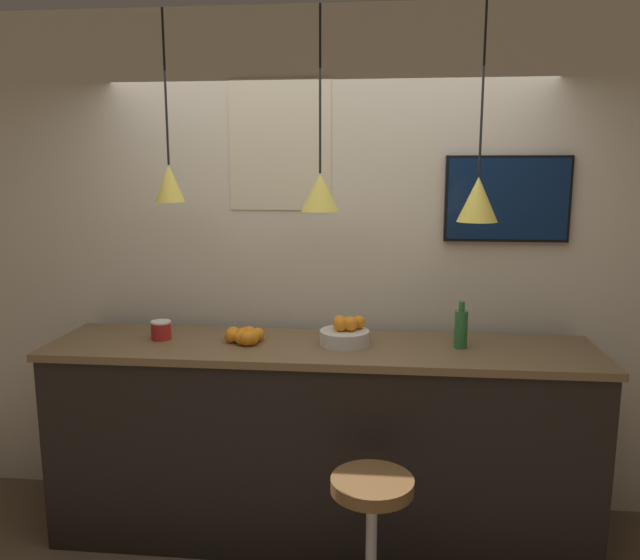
# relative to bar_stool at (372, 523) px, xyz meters

# --- Properties ---
(back_wall) EXTENTS (8.00, 0.06, 2.90)m
(back_wall) POSITION_rel_bar_stool_xyz_m (-0.30, 1.07, 0.98)
(back_wall) COLOR beige
(back_wall) RESTS_ON ground_plane
(service_counter) EXTENTS (2.90, 0.65, 1.09)m
(service_counter) POSITION_rel_bar_stool_xyz_m (-0.30, 0.63, 0.08)
(service_counter) COLOR black
(service_counter) RESTS_ON ground_plane
(bar_stool) EXTENTS (0.39, 0.39, 0.68)m
(bar_stool) POSITION_rel_bar_stool_xyz_m (0.00, 0.00, 0.00)
(bar_stool) COLOR #B7B7BC
(bar_stool) RESTS_ON ground_plane
(fruit_bowl) EXTENTS (0.26, 0.26, 0.15)m
(fruit_bowl) POSITION_rel_bar_stool_xyz_m (-0.16, 0.66, 0.68)
(fruit_bowl) COLOR beige
(fruit_bowl) RESTS_ON service_counter
(orange_pile) EXTENTS (0.21, 0.18, 0.08)m
(orange_pile) POSITION_rel_bar_stool_xyz_m (-0.70, 0.64, 0.66)
(orange_pile) COLOR orange
(orange_pile) RESTS_ON service_counter
(juice_bottle) EXTENTS (0.07, 0.07, 0.25)m
(juice_bottle) POSITION_rel_bar_stool_xyz_m (0.44, 0.66, 0.73)
(juice_bottle) COLOR #286B33
(juice_bottle) RESTS_ON service_counter
(spread_jar) EXTENTS (0.11, 0.11, 0.10)m
(spread_jar) POSITION_rel_bar_stool_xyz_m (-1.17, 0.66, 0.68)
(spread_jar) COLOR red
(spread_jar) RESTS_ON service_counter
(pendant_lamp_left) EXTENTS (0.16, 0.16, 0.96)m
(pendant_lamp_left) POSITION_rel_bar_stool_xyz_m (-1.08, 0.64, 1.48)
(pendant_lamp_left) COLOR black
(pendant_lamp_middle) EXTENTS (0.19, 0.19, 1.00)m
(pendant_lamp_middle) POSITION_rel_bar_stool_xyz_m (-0.30, 0.64, 1.43)
(pendant_lamp_middle) COLOR black
(pendant_lamp_right) EXTENTS (0.20, 0.20, 1.05)m
(pendant_lamp_right) POSITION_rel_bar_stool_xyz_m (0.49, 0.64, 1.40)
(pendant_lamp_right) COLOR black
(mounted_tv) EXTENTS (0.68, 0.04, 0.47)m
(mounted_tv) POSITION_rel_bar_stool_xyz_m (0.71, 1.02, 1.38)
(mounted_tv) COLOR black
(wall_poster) EXTENTS (0.58, 0.01, 0.73)m
(wall_poster) POSITION_rel_bar_stool_xyz_m (-0.57, 1.03, 1.68)
(wall_poster) COLOR beige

